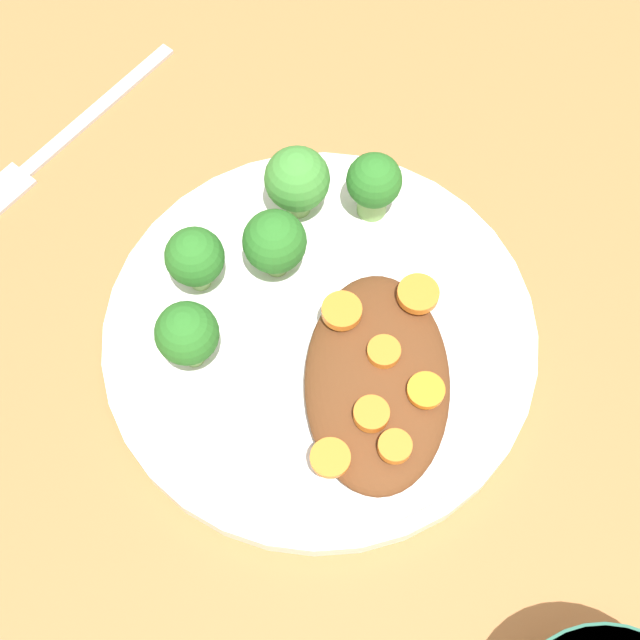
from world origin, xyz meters
TOP-DOWN VIEW (x-y plane):
  - ground_plane at (0.00, 0.00)m, footprint 4.00×4.00m
  - plate at (0.00, 0.00)m, footprint 0.26×0.26m
  - stew_mound at (-0.04, -0.03)m, footprint 0.14×0.08m
  - broccoli_floret_0 at (0.09, 0.02)m, footprint 0.04×0.04m
  - broccoli_floret_1 at (0.03, 0.08)m, footprint 0.04×0.04m
  - broccoli_floret_2 at (0.09, -0.03)m, footprint 0.04×0.04m
  - broccoli_floret_3 at (0.04, 0.03)m, footprint 0.04×0.04m
  - broccoli_floret_4 at (-0.02, 0.07)m, footprint 0.04×0.04m
  - carrot_slice_0 at (-0.06, -0.03)m, footprint 0.02×0.02m
  - carrot_slice_1 at (-0.05, -0.06)m, footprint 0.02×0.02m
  - carrot_slice_2 at (0.00, -0.01)m, footprint 0.02×0.02m
  - carrot_slice_3 at (-0.08, -0.04)m, footprint 0.02×0.02m
  - carrot_slice_4 at (0.01, -0.06)m, footprint 0.02×0.02m
  - carrot_slice_5 at (-0.03, -0.04)m, footprint 0.02×0.02m
  - carrot_slice_6 at (-0.09, -0.01)m, footprint 0.02×0.02m
  - fork at (0.14, 0.19)m, footprint 0.17×0.14m

SIDE VIEW (x-z plane):
  - ground_plane at x=0.00m, z-range 0.00..0.00m
  - fork at x=0.14m, z-range 0.00..0.01m
  - plate at x=0.00m, z-range 0.00..0.02m
  - stew_mound at x=-0.04m, z-range 0.01..0.04m
  - carrot_slice_6 at x=-0.09m, z-range 0.04..0.04m
  - carrot_slice_1 at x=-0.05m, z-range 0.04..0.04m
  - carrot_slice_4 at x=0.01m, z-range 0.04..0.05m
  - carrot_slice_5 at x=-0.03m, z-range 0.04..0.05m
  - carrot_slice_3 at x=-0.08m, z-range 0.04..0.05m
  - carrot_slice_2 at x=0.00m, z-range 0.04..0.05m
  - carrot_slice_0 at x=-0.06m, z-range 0.04..0.05m
  - broccoli_floret_2 at x=0.09m, z-range 0.02..0.07m
  - broccoli_floret_3 at x=0.04m, z-range 0.02..0.07m
  - broccoli_floret_1 at x=0.03m, z-range 0.02..0.07m
  - broccoli_floret_0 at x=0.09m, z-range 0.02..0.07m
  - broccoli_floret_4 at x=-0.02m, z-range 0.02..0.07m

